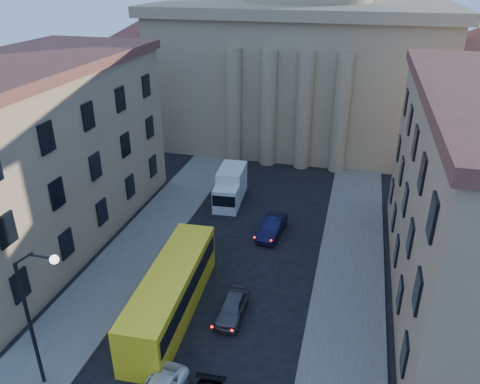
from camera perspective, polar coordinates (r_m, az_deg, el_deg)
name	(u,v)px	position (r m, az deg, el deg)	size (l,w,h in m)	color
sidewalk_left	(115,276)	(36.70, -14.97, -9.81)	(5.00, 60.00, 0.15)	#55524D
sidewalk_right	(347,314)	(32.91, 12.88, -14.27)	(5.00, 60.00, 0.15)	#55524D
church	(304,44)	(64.05, 7.81, 17.46)	(68.02, 28.76, 36.60)	#947B5B
building_left	(32,155)	(40.79, -24.03, 4.18)	(11.60, 26.60, 14.70)	tan
street_lamp	(35,309)	(26.46, -23.72, -12.97)	(2.62, 0.44, 8.83)	black
car_right_far	(232,307)	(31.68, -0.96, -13.87)	(1.63, 4.05, 1.38)	#454549
car_right_distant	(272,227)	(40.33, 3.92, -4.25)	(1.61, 4.61, 1.52)	black
city_bus	(171,291)	(31.51, -8.36, -11.83)	(3.40, 12.15, 3.39)	yellow
box_truck	(230,187)	(45.53, -1.20, 0.60)	(2.71, 6.04, 3.24)	silver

